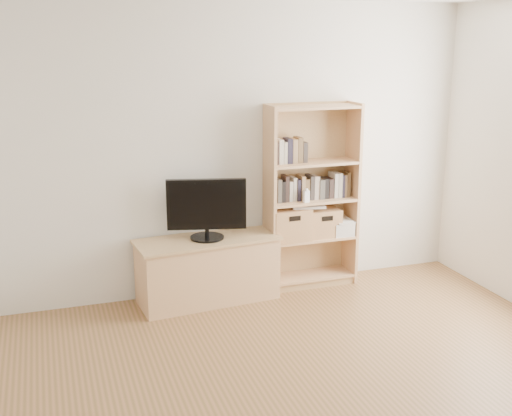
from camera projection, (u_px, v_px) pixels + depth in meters
name	position (u px, v px, depth m)	size (l,w,h in m)	color
back_wall	(232.00, 151.00, 5.73)	(4.50, 0.02, 2.60)	white
tv_stand	(208.00, 271.00, 5.69)	(1.21, 0.46, 0.56)	tan
bookshelf	(312.00, 197.00, 5.92)	(0.86, 0.30, 1.71)	tan
television	(207.00, 209.00, 5.54)	(0.69, 0.05, 0.54)	black
books_row_mid	(311.00, 188.00, 5.92)	(0.74, 0.14, 0.20)	#AC9989
books_row_upper	(292.00, 152.00, 5.77)	(0.37, 0.13, 0.19)	#AC9989
baby_monitor	(306.00, 197.00, 5.80)	(0.06, 0.04, 0.11)	white
basket_left	(288.00, 223.00, 5.91)	(0.36, 0.30, 0.30)	#B27E50
basket_right	(321.00, 222.00, 6.02)	(0.32, 0.26, 0.26)	#B27E50
laptop	(308.00, 205.00, 5.92)	(0.30, 0.21, 0.02)	white
magazine_stack	(340.00, 227.00, 6.09)	(0.19, 0.28, 0.13)	silver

